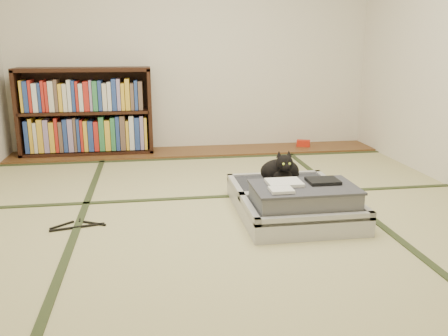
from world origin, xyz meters
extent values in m
plane|color=tan|center=(0.00, 0.00, 0.00)|extent=(4.50, 4.50, 0.00)
cube|color=brown|center=(0.00, 2.00, 0.01)|extent=(4.00, 0.50, 0.02)
cube|color=red|center=(1.24, 2.03, 0.06)|extent=(0.17, 0.14, 0.07)
plane|color=silver|center=(0.00, 2.25, 1.20)|extent=(4.00, 0.00, 4.00)
plane|color=silver|center=(0.00, -2.25, 1.20)|extent=(4.00, 0.00, 4.00)
cube|color=#2D381E|center=(-1.00, 0.00, 0.00)|extent=(0.05, 4.50, 0.01)
cube|color=#2D381E|center=(1.00, 0.00, 0.00)|extent=(0.05, 4.50, 0.01)
cube|color=#2D381E|center=(0.00, 0.40, 0.00)|extent=(4.00, 0.05, 0.01)
cube|color=#2D381E|center=(0.00, 1.70, 0.00)|extent=(4.00, 0.05, 0.01)
cube|color=black|center=(-1.84, 2.07, 0.47)|extent=(0.04, 0.32, 0.89)
cube|color=black|center=(-0.49, 2.07, 0.47)|extent=(0.04, 0.32, 0.89)
cube|color=black|center=(-1.17, 2.07, 0.03)|extent=(1.39, 0.32, 0.04)
cube|color=black|center=(-1.17, 2.07, 0.91)|extent=(1.39, 0.32, 0.04)
cube|color=black|center=(-1.17, 2.07, 0.47)|extent=(1.33, 0.32, 0.03)
cube|color=black|center=(-1.17, 2.22, 0.47)|extent=(1.39, 0.02, 0.89)
cube|color=gray|center=(-1.17, 2.05, 0.25)|extent=(1.25, 0.22, 0.38)
cube|color=gray|center=(-1.17, 2.05, 0.66)|extent=(1.25, 0.22, 0.34)
cube|color=#AEAEB3|center=(0.48, -0.29, 0.07)|extent=(0.77, 0.51, 0.13)
cube|color=#2C2D33|center=(0.48, -0.29, 0.10)|extent=(0.69, 0.43, 0.10)
cube|color=#AEAEB3|center=(0.48, -0.52, 0.14)|extent=(0.77, 0.04, 0.05)
cube|color=#AEAEB3|center=(0.48, -0.05, 0.14)|extent=(0.77, 0.04, 0.05)
cube|color=#AEAEB3|center=(0.12, -0.29, 0.14)|extent=(0.04, 0.51, 0.05)
cube|color=#AEAEB3|center=(0.85, -0.29, 0.14)|extent=(0.04, 0.51, 0.05)
cube|color=#AEAEB3|center=(0.48, 0.23, 0.07)|extent=(0.77, 0.51, 0.13)
cube|color=#2C2D33|center=(0.48, 0.23, 0.10)|extent=(0.69, 0.43, 0.10)
cube|color=#AEAEB3|center=(0.48, -0.01, 0.14)|extent=(0.77, 0.04, 0.05)
cube|color=#AEAEB3|center=(0.48, 0.46, 0.14)|extent=(0.77, 0.04, 0.05)
cube|color=#AEAEB3|center=(0.12, 0.23, 0.14)|extent=(0.04, 0.51, 0.05)
cube|color=#AEAEB3|center=(0.85, 0.23, 0.14)|extent=(0.04, 0.51, 0.05)
cylinder|color=black|center=(0.48, -0.03, 0.14)|extent=(0.69, 0.02, 0.02)
cube|color=gray|center=(0.48, -0.29, 0.20)|extent=(0.66, 0.40, 0.13)
cube|color=#3D3E45|center=(0.48, -0.29, 0.27)|extent=(0.68, 0.42, 0.02)
cube|color=silver|center=(0.36, -0.24, 0.29)|extent=(0.23, 0.18, 0.02)
cube|color=black|center=(0.63, -0.24, 0.29)|extent=(0.21, 0.16, 0.02)
cube|color=silver|center=(0.30, -0.39, 0.29)|extent=(0.14, 0.12, 0.02)
cube|color=white|center=(0.26, -0.53, 0.07)|extent=(0.06, 0.01, 0.04)
cube|color=white|center=(0.38, -0.53, 0.06)|extent=(0.05, 0.01, 0.04)
cube|color=orange|center=(0.74, -0.53, 0.07)|extent=(0.05, 0.01, 0.04)
cube|color=#197F33|center=(0.67, -0.53, 0.09)|extent=(0.04, 0.01, 0.03)
ellipsoid|color=black|center=(0.46, 0.24, 0.24)|extent=(0.30, 0.20, 0.18)
ellipsoid|color=black|center=(0.46, 0.15, 0.22)|extent=(0.15, 0.11, 0.11)
ellipsoid|color=black|center=(0.46, 0.12, 0.33)|extent=(0.13, 0.12, 0.12)
sphere|color=black|center=(0.46, 0.07, 0.31)|extent=(0.06, 0.06, 0.06)
cone|color=black|center=(0.42, 0.14, 0.39)|extent=(0.05, 0.05, 0.06)
cone|color=black|center=(0.50, 0.14, 0.39)|extent=(0.05, 0.05, 0.06)
sphere|color=#A5BF33|center=(0.44, 0.06, 0.34)|extent=(0.02, 0.02, 0.02)
sphere|color=#A5BF33|center=(0.48, 0.06, 0.34)|extent=(0.02, 0.02, 0.02)
cylinder|color=black|center=(0.56, 0.33, 0.17)|extent=(0.18, 0.11, 0.03)
torus|color=white|center=(0.64, 0.24, 0.15)|extent=(0.11, 0.11, 0.01)
torus|color=white|center=(0.65, 0.24, 0.17)|extent=(0.09, 0.09, 0.01)
cube|color=black|center=(-1.00, -0.10, 0.01)|extent=(0.35, 0.10, 0.01)
cube|color=black|center=(-1.10, -0.04, 0.01)|extent=(0.14, 0.12, 0.01)
cube|color=black|center=(-0.89, -0.04, 0.01)|extent=(0.16, 0.10, 0.01)
cylinder|color=black|center=(-1.00, 0.03, 0.01)|extent=(0.02, 0.06, 0.01)
camera|label=1|loc=(-0.50, -3.12, 1.19)|focal=38.00mm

